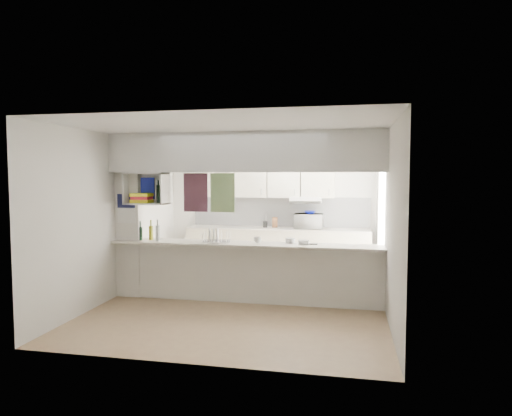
% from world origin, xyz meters
% --- Properties ---
extents(floor, '(4.80, 4.80, 0.00)m').
position_xyz_m(floor, '(0.00, 0.00, 0.00)').
color(floor, '#9F7B5C').
rests_on(floor, ground).
extents(ceiling, '(4.80, 4.80, 0.00)m').
position_xyz_m(ceiling, '(0.00, 0.00, 2.60)').
color(ceiling, white).
rests_on(ceiling, wall_back).
extents(wall_back, '(4.20, 0.00, 4.20)m').
position_xyz_m(wall_back, '(0.00, 2.40, 1.30)').
color(wall_back, silver).
rests_on(wall_back, floor).
extents(wall_left, '(0.00, 4.80, 4.80)m').
position_xyz_m(wall_left, '(-2.10, 0.00, 1.30)').
color(wall_left, silver).
rests_on(wall_left, floor).
extents(wall_right, '(0.00, 4.80, 4.80)m').
position_xyz_m(wall_right, '(2.10, 0.00, 1.30)').
color(wall_right, silver).
rests_on(wall_right, floor).
extents(servery_partition, '(4.20, 0.50, 2.60)m').
position_xyz_m(servery_partition, '(-0.17, 0.00, 1.66)').
color(servery_partition, silver).
rests_on(servery_partition, floor).
extents(cubby_shelf, '(0.65, 0.35, 0.50)m').
position_xyz_m(cubby_shelf, '(-1.57, -0.06, 1.71)').
color(cubby_shelf, white).
rests_on(cubby_shelf, bulkhead).
extents(kitchen_run, '(3.60, 0.63, 2.24)m').
position_xyz_m(kitchen_run, '(0.16, 2.14, 0.83)').
color(kitchen_run, beige).
rests_on(kitchen_run, floor).
extents(microwave, '(0.55, 0.39, 0.30)m').
position_xyz_m(microwave, '(0.82, 2.06, 1.07)').
color(microwave, white).
rests_on(microwave, bench_top).
extents(bowl, '(0.23, 0.23, 0.06)m').
position_xyz_m(bowl, '(0.84, 2.05, 1.24)').
color(bowl, navy).
rests_on(bowl, microwave).
extents(dish_rack, '(0.48, 0.40, 0.23)m').
position_xyz_m(dish_rack, '(-0.46, 0.03, 1.01)').
color(dish_rack, silver).
rests_on(dish_rack, breakfast_bar).
extents(cup, '(0.15, 0.15, 0.09)m').
position_xyz_m(cup, '(0.22, -0.05, 0.98)').
color(cup, white).
rests_on(cup, dish_rack).
extents(wine_bottles, '(0.37, 0.15, 0.34)m').
position_xyz_m(wine_bottles, '(-1.54, -0.01, 1.04)').
color(wine_bottles, black).
rests_on(wine_bottles, breakfast_bar).
extents(plastic_tubs, '(0.49, 0.23, 0.07)m').
position_xyz_m(plastic_tubs, '(0.79, 0.09, 0.95)').
color(plastic_tubs, silver).
rests_on(plastic_tubs, breakfast_bar).
extents(utensil_jar, '(0.09, 0.09, 0.13)m').
position_xyz_m(utensil_jar, '(-0.06, 2.15, 0.98)').
color(utensil_jar, black).
rests_on(utensil_jar, bench_top).
extents(knife_block, '(0.12, 0.11, 0.20)m').
position_xyz_m(knife_block, '(0.13, 2.18, 1.02)').
color(knife_block, brown).
rests_on(knife_block, bench_top).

